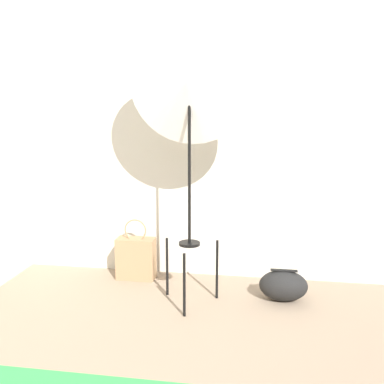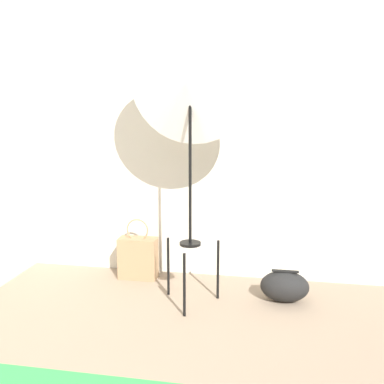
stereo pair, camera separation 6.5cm
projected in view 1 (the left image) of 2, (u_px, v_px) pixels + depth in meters
wall_back at (228, 124)px, 3.67m from camera, size 8.00×0.05×2.60m
photo_umbrella at (189, 82)px, 3.06m from camera, size 0.91×0.37×2.08m
tote_bag at (136, 258)px, 3.80m from camera, size 0.32×0.15×0.52m
duffel_bag at (283, 286)px, 3.38m from camera, size 0.36×0.23×0.24m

